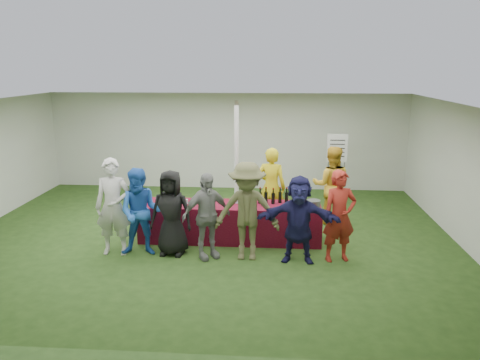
# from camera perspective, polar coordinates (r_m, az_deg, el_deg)

# --- Properties ---
(ground) EXTENTS (60.00, 60.00, 0.00)m
(ground) POSITION_cam_1_polar(r_m,az_deg,el_deg) (9.72, -3.94, -6.93)
(ground) COLOR #284719
(ground) RESTS_ON ground
(tent) EXTENTS (10.00, 10.00, 10.00)m
(tent) POSITION_cam_1_polar(r_m,az_deg,el_deg) (10.44, -0.42, 2.28)
(tent) COLOR white
(tent) RESTS_ON ground
(serving_table) EXTENTS (3.60, 0.80, 0.75)m
(serving_table) POSITION_cam_1_polar(r_m,az_deg,el_deg) (9.43, -1.22, -5.15)
(serving_table) COLOR maroon
(serving_table) RESTS_ON ground
(wine_bottles) EXTENTS (0.89, 0.15, 0.32)m
(wine_bottles) POSITION_cam_1_polar(r_m,az_deg,el_deg) (9.38, 3.22, -2.10)
(wine_bottles) COLOR black
(wine_bottles) RESTS_ON serving_table
(wine_glasses) EXTENTS (2.79, 0.15, 0.16)m
(wine_glasses) POSITION_cam_1_polar(r_m,az_deg,el_deg) (9.10, -4.38, -2.68)
(wine_glasses) COLOR silver
(wine_glasses) RESTS_ON serving_table
(water_bottle) EXTENTS (0.07, 0.07, 0.23)m
(water_bottle) POSITION_cam_1_polar(r_m,az_deg,el_deg) (9.35, -0.42, -2.23)
(water_bottle) COLOR silver
(water_bottle) RESTS_ON serving_table
(bar_towel) EXTENTS (0.25, 0.18, 0.03)m
(bar_towel) POSITION_cam_1_polar(r_m,az_deg,el_deg) (9.35, 8.80, -2.96)
(bar_towel) COLOR white
(bar_towel) RESTS_ON serving_table
(dump_bucket) EXTENTS (0.27, 0.27, 0.18)m
(dump_bucket) POSITION_cam_1_polar(r_m,az_deg,el_deg) (9.07, 8.92, -3.00)
(dump_bucket) COLOR slate
(dump_bucket) RESTS_ON serving_table
(wine_list_sign) EXTENTS (0.50, 0.03, 1.80)m
(wine_list_sign) POSITION_cam_1_polar(r_m,az_deg,el_deg) (11.82, 11.74, 3.18)
(wine_list_sign) COLOR slate
(wine_list_sign) RESTS_ON ground
(staff_pourer) EXTENTS (0.71, 0.54, 1.74)m
(staff_pourer) POSITION_cam_1_polar(r_m,az_deg,el_deg) (10.14, 3.82, -0.89)
(staff_pourer) COLOR gold
(staff_pourer) RESTS_ON ground
(staff_back) EXTENTS (0.90, 0.74, 1.73)m
(staff_back) POSITION_cam_1_polar(r_m,az_deg,el_deg) (10.50, 11.06, -0.62)
(staff_back) COLOR gold
(staff_back) RESTS_ON ground
(customer_0) EXTENTS (0.68, 0.47, 1.82)m
(customer_0) POSITION_cam_1_polar(r_m,az_deg,el_deg) (8.91, -15.18, -3.19)
(customer_0) COLOR beige
(customer_0) RESTS_ON ground
(customer_1) EXTENTS (0.85, 0.69, 1.64)m
(customer_1) POSITION_cam_1_polar(r_m,az_deg,el_deg) (8.78, -12.00, -3.86)
(customer_1) COLOR blue
(customer_1) RESTS_ON ground
(customer_2) EXTENTS (0.82, 0.57, 1.60)m
(customer_2) POSITION_cam_1_polar(r_m,az_deg,el_deg) (8.71, -8.37, -3.98)
(customer_2) COLOR black
(customer_2) RESTS_ON ground
(customer_3) EXTENTS (0.99, 0.84, 1.60)m
(customer_3) POSITION_cam_1_polar(r_m,az_deg,el_deg) (8.47, -4.12, -4.40)
(customer_3) COLOR gray
(customer_3) RESTS_ON ground
(customer_4) EXTENTS (1.18, 0.70, 1.80)m
(customer_4) POSITION_cam_1_polar(r_m,az_deg,el_deg) (8.38, 0.87, -3.84)
(customer_4) COLOR brown
(customer_4) RESTS_ON ground
(customer_5) EXTENTS (1.49, 0.56, 1.58)m
(customer_5) POSITION_cam_1_polar(r_m,az_deg,el_deg) (8.36, 7.16, -4.78)
(customer_5) COLOR #191946
(customer_5) RESTS_ON ground
(customer_6) EXTENTS (0.69, 0.54, 1.67)m
(customer_6) POSITION_cam_1_polar(r_m,az_deg,el_deg) (8.51, 12.03, -4.33)
(customer_6) COLOR maroon
(customer_6) RESTS_ON ground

